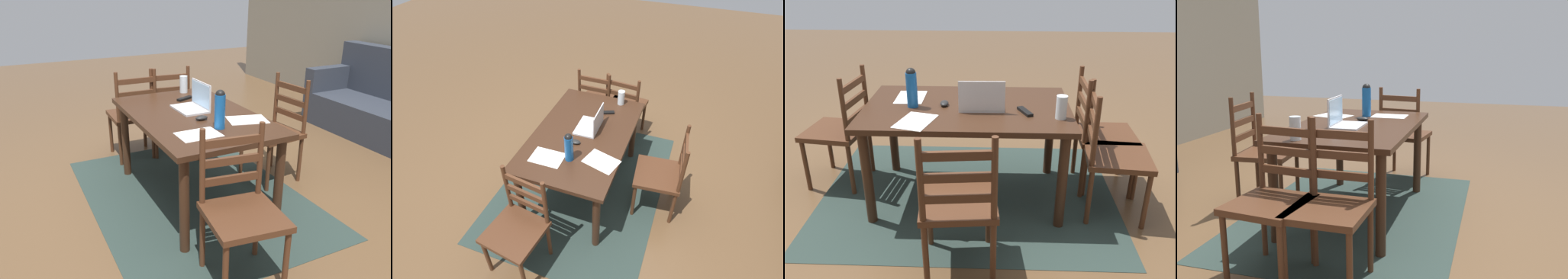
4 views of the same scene
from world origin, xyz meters
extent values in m
plane|color=brown|center=(0.00, 0.00, 0.00)|extent=(14.00, 14.00, 0.00)
cube|color=#283833|center=(0.00, 0.00, 0.00)|extent=(2.27, 1.70, 0.01)
cube|color=#382114|center=(0.00, 0.00, 0.73)|extent=(1.48, 0.93, 0.04)
cylinder|color=#382114|center=(-0.66, -0.38, 0.35)|extent=(0.07, 0.07, 0.71)
cylinder|color=#382114|center=(0.66, -0.38, 0.35)|extent=(0.07, 0.07, 0.71)
cylinder|color=#382114|center=(-0.66, 0.38, 0.35)|extent=(0.07, 0.07, 0.71)
cylinder|color=#382114|center=(0.66, 0.38, 0.35)|extent=(0.07, 0.07, 0.71)
cube|color=#4C2B19|center=(0.00, 0.79, 0.45)|extent=(0.48, 0.48, 0.04)
cylinder|color=#4C2B19|center=(0.21, 0.62, 0.21)|extent=(0.04, 0.04, 0.43)
cylinder|color=#4C2B19|center=(-0.17, 0.59, 0.21)|extent=(0.04, 0.04, 0.43)
cylinder|color=#4C2B19|center=(0.17, 1.00, 0.21)|extent=(0.04, 0.04, 0.43)
cylinder|color=#4C2B19|center=(-0.21, 0.96, 0.21)|extent=(0.04, 0.04, 0.43)
cylinder|color=#4C2B19|center=(0.17, 1.01, 0.70)|extent=(0.04, 0.04, 0.50)
cylinder|color=#4C2B19|center=(-0.21, 0.97, 0.70)|extent=(0.04, 0.04, 0.50)
cube|color=#4C2B19|center=(-0.02, 0.99, 0.60)|extent=(0.36, 0.06, 0.05)
cube|color=#4C2B19|center=(-0.02, 0.99, 0.72)|extent=(0.36, 0.06, 0.05)
cube|color=#4C2B19|center=(-0.02, 0.99, 0.85)|extent=(0.36, 0.06, 0.05)
cube|color=#4C2B19|center=(1.07, -0.19, 0.45)|extent=(0.49, 0.49, 0.04)
cylinder|color=#4C2B19|center=(1.29, -0.02, 0.21)|extent=(0.04, 0.04, 0.43)
cylinder|color=#4C2B19|center=(1.24, -0.40, 0.21)|extent=(0.04, 0.04, 0.43)
cylinder|color=#4C2B19|center=(0.91, 0.03, 0.21)|extent=(0.04, 0.04, 0.43)
cylinder|color=#4C2B19|center=(0.86, -0.35, 0.21)|extent=(0.04, 0.04, 0.43)
cylinder|color=#4C2B19|center=(0.90, 0.03, 0.70)|extent=(0.04, 0.04, 0.50)
cylinder|color=#4C2B19|center=(0.85, -0.35, 0.70)|extent=(0.04, 0.04, 0.50)
cube|color=#4C2B19|center=(0.87, -0.16, 0.60)|extent=(0.07, 0.36, 0.05)
cube|color=#4C2B19|center=(0.87, -0.16, 0.72)|extent=(0.07, 0.36, 0.05)
cube|color=#4C2B19|center=(0.87, -0.16, 0.85)|extent=(0.07, 0.36, 0.05)
cube|color=#4C2B19|center=(-1.07, 0.19, 0.45)|extent=(0.48, 0.48, 0.04)
cylinder|color=#4C2B19|center=(-1.28, 0.02, 0.21)|extent=(0.04, 0.04, 0.43)
cylinder|color=#4C2B19|center=(-1.24, 0.39, 0.21)|extent=(0.04, 0.04, 0.43)
cylinder|color=#4C2B19|center=(-0.90, -0.02, 0.21)|extent=(0.04, 0.04, 0.43)
cylinder|color=#4C2B19|center=(-0.86, 0.35, 0.21)|extent=(0.04, 0.04, 0.43)
cylinder|color=#4C2B19|center=(-0.89, -0.02, 0.70)|extent=(0.04, 0.04, 0.50)
cylinder|color=#4C2B19|center=(-0.85, 0.35, 0.70)|extent=(0.04, 0.04, 0.50)
cube|color=#4C2B19|center=(-0.87, 0.16, 0.60)|extent=(0.06, 0.36, 0.05)
cube|color=#4C2B19|center=(-0.87, 0.16, 0.72)|extent=(0.06, 0.36, 0.05)
cube|color=#4C2B19|center=(-0.87, 0.16, 0.85)|extent=(0.06, 0.36, 0.05)
cube|color=#4C2B19|center=(-1.07, -0.19, 0.45)|extent=(0.45, 0.45, 0.04)
cylinder|color=#4C2B19|center=(-1.26, -0.37, 0.21)|extent=(0.04, 0.04, 0.43)
cylinder|color=#4C2B19|center=(-1.26, 0.01, 0.21)|extent=(0.04, 0.04, 0.43)
cylinder|color=#4C2B19|center=(-0.88, -0.38, 0.21)|extent=(0.04, 0.04, 0.43)
cylinder|color=#4C2B19|center=(-0.88, 0.00, 0.21)|extent=(0.04, 0.04, 0.43)
cylinder|color=#4C2B19|center=(-0.87, -0.38, 0.70)|extent=(0.04, 0.04, 0.50)
cylinder|color=#4C2B19|center=(-0.87, 0.00, 0.70)|extent=(0.04, 0.04, 0.50)
cube|color=#4C2B19|center=(-0.87, -0.19, 0.60)|extent=(0.03, 0.36, 0.05)
cube|color=#4C2B19|center=(-0.87, -0.19, 0.72)|extent=(0.03, 0.36, 0.05)
cube|color=#4C2B19|center=(-0.87, -0.19, 0.85)|extent=(0.03, 0.36, 0.05)
cube|color=silver|center=(-0.11, 0.02, 0.75)|extent=(0.32, 0.23, 0.02)
cube|color=silver|center=(-0.11, 0.13, 0.87)|extent=(0.32, 0.02, 0.21)
cube|color=#A5CCEA|center=(-0.11, 0.12, 0.87)|extent=(0.30, 0.01, 0.19)
cylinder|color=#145199|center=(0.39, 0.03, 0.87)|extent=(0.08, 0.08, 0.25)
sphere|color=black|center=(0.39, 0.03, 1.00)|extent=(0.07, 0.07, 0.07)
cylinder|color=silver|center=(-0.64, 0.21, 0.83)|extent=(0.07, 0.07, 0.16)
ellipsoid|color=black|center=(0.16, -0.01, 0.76)|extent=(0.06, 0.10, 0.03)
cube|color=black|center=(-0.41, 0.12, 0.76)|extent=(0.11, 0.17, 0.02)
cube|color=white|center=(0.44, -0.17, 0.75)|extent=(0.21, 0.30, 0.00)
cube|color=white|center=(0.32, 0.31, 0.75)|extent=(0.28, 0.34, 0.00)
camera|label=1|loc=(2.77, -1.33, 1.74)|focal=37.02mm
camera|label=2|loc=(2.31, 0.92, 2.73)|focal=29.52mm
camera|label=3|loc=(-0.21, 2.85, 1.80)|focal=38.69mm
camera|label=4|loc=(-3.26, -1.06, 1.39)|focal=40.64mm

